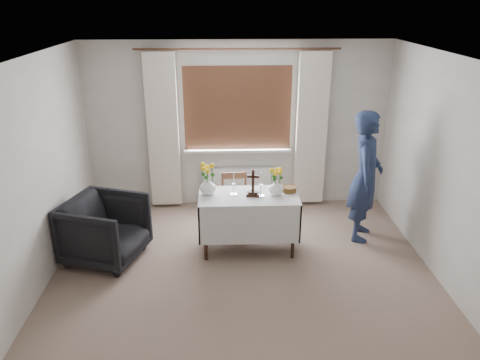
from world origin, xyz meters
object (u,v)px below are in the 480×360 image
(armchair, at_px, (105,230))
(person, at_px, (366,176))
(wooden_cross, at_px, (253,183))
(flower_vase_right, at_px, (276,187))
(flower_vase_left, at_px, (208,186))
(wooden_chair, at_px, (235,203))
(altar_table, at_px, (248,223))

(armchair, xyz_separation_m, person, (3.31, 0.46, 0.47))
(wooden_cross, height_order, flower_vase_right, wooden_cross)
(flower_vase_left, bearing_deg, armchair, -169.94)
(wooden_chair, height_order, flower_vase_left, flower_vase_left)
(altar_table, relative_size, person, 0.71)
(wooden_cross, bearing_deg, flower_vase_left, -177.86)
(armchair, distance_m, wooden_cross, 1.90)
(wooden_chair, bearing_deg, flower_vase_right, -50.32)
(armchair, height_order, wooden_cross, wooden_cross)
(person, bearing_deg, armchair, 117.02)
(wooden_chair, distance_m, person, 1.78)
(altar_table, distance_m, wooden_chair, 0.56)
(flower_vase_right, bearing_deg, armchair, -175.23)
(altar_table, xyz_separation_m, armchair, (-1.77, -0.16, 0.02))
(armchair, relative_size, wooden_cross, 2.60)
(person, distance_m, flower_vase_left, 2.07)
(wooden_chair, distance_m, flower_vase_left, 0.76)
(wooden_cross, xyz_separation_m, flower_vase_left, (-0.56, 0.07, -0.06))
(altar_table, relative_size, wooden_chair, 1.53)
(wooden_cross, height_order, flower_vase_left, wooden_cross)
(person, bearing_deg, flower_vase_left, 115.73)
(armchair, height_order, flower_vase_right, flower_vase_right)
(wooden_chair, height_order, person, person)
(person, relative_size, flower_vase_left, 8.12)
(wooden_chair, relative_size, person, 0.46)
(armchair, bearing_deg, flower_vase_left, -61.84)
(person, bearing_deg, wooden_chair, 101.03)
(wooden_chair, xyz_separation_m, person, (1.70, -0.24, 0.47))
(wooden_chair, distance_m, flower_vase_right, 0.85)
(wooden_chair, xyz_separation_m, armchair, (-1.61, -0.70, -0.00))
(person, relative_size, flower_vase_right, 9.01)
(altar_table, bearing_deg, wooden_cross, -12.57)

